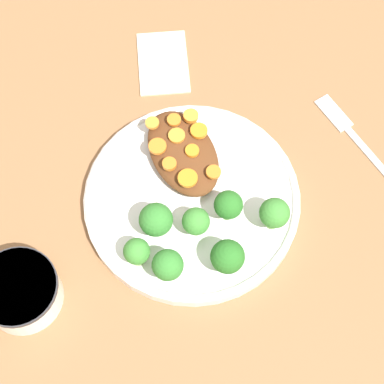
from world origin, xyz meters
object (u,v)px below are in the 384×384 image
napkin (163,62)px  fork (356,138)px  dip_bowl (20,291)px  plate (192,199)px

napkin → fork: bearing=-139.8°
napkin → dip_bowl: bearing=131.0°
plate → dip_bowl: (-0.03, 0.25, 0.02)m
fork → plate: bearing=80.3°
dip_bowl → napkin: 0.40m
fork → dip_bowl: bearing=84.7°
plate → fork: 0.25m
dip_bowl → napkin: dip_bowl is taller
plate → napkin: 0.24m
plate → dip_bowl: size_ratio=2.87×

